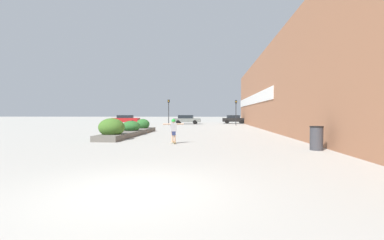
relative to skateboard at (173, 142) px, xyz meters
name	(u,v)px	position (x,y,z in m)	size (l,w,h in m)	color
ground_plane	(134,191)	(0.49, -8.78, -0.07)	(300.00, 300.00, 0.00)	#A3A099
building_wall_right	(269,89)	(7.86, 12.20, 4.11)	(0.67, 46.30, 8.36)	#9E6647
planter_box	(129,130)	(-4.20, 4.95, 0.39)	(1.67, 10.39, 1.38)	#605B54
skateboard	(173,142)	(0.00, 0.00, 0.00)	(0.39, 0.58, 0.10)	olive
skateboarder	(173,128)	(0.00, 0.00, 0.81)	(1.12, 0.58, 1.29)	tan
trash_bin	(316,138)	(6.89, -2.03, 0.48)	(0.59, 0.59, 1.10)	#38383D
car_leftmost	(283,119)	(13.88, 29.73, 0.75)	(4.47, 1.87, 1.54)	slate
car_center_left	(126,119)	(-12.18, 27.47, 0.71)	(4.28, 1.87, 1.47)	maroon
car_center_right	(234,119)	(5.89, 31.07, 0.70)	(4.02, 2.01, 1.45)	black
car_rightmost	(187,119)	(-2.09, 28.03, 0.71)	(4.43, 2.00, 1.48)	slate
traffic_light_left	(169,108)	(-4.30, 23.37, 2.49)	(0.28, 0.30, 3.79)	black
traffic_light_right	(236,108)	(5.55, 23.40, 2.41)	(0.28, 0.30, 3.66)	black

